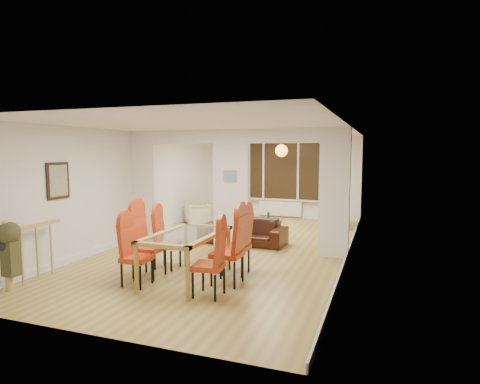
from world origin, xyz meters
The scene contains 24 objects.
floor centered at (0.00, 0.00, 0.00)m, with size 5.00×9.00×0.01m, color #A58A42.
room_walls centered at (0.00, 0.00, 1.30)m, with size 5.00×9.00×2.60m, color silver, non-canonical shape.
divider_wall centered at (0.00, 0.00, 1.30)m, with size 5.00×0.18×2.60m, color white.
bay_window_blinds centered at (0.00, 4.44, 1.50)m, with size 3.00×0.08×1.80m, color black.
radiator centered at (0.00, 4.40, 0.30)m, with size 1.40×0.08×0.50m, color white.
pendant_light centered at (0.30, 3.30, 2.15)m, with size 0.36×0.36×0.36m, color orange.
stair_newel centered at (-2.25, -3.20, 0.55)m, with size 0.40×1.20×1.10m, color tan, non-canonical shape.
wall_poster centered at (-2.47, -2.40, 1.60)m, with size 0.04×0.52×0.67m, color gray.
pillar_photo centered at (0.00, -0.10, 1.60)m, with size 0.30×0.03×0.25m, color #4C8CD8.
dining_table centered at (0.10, -2.35, 0.40)m, with size 0.96×1.70×0.80m, color olive, non-canonical shape.
dining_chair_la centered at (-0.54, -2.83, 0.52)m, with size 0.42×0.42×1.04m, color #A83011, non-canonical shape.
dining_chair_lb centered at (-0.60, -2.38, 0.59)m, with size 0.47×0.47×1.17m, color #A83011, non-canonical shape.
dining_chair_lc centered at (-0.56, -1.83, 0.52)m, with size 0.42×0.42×1.04m, color #A83011, non-canonical shape.
dining_chair_ra centered at (0.73, -2.88, 0.54)m, with size 0.43×0.43×1.08m, color #A83011, non-canonical shape.
dining_chair_rb centered at (0.79, -2.28, 0.59)m, with size 0.47×0.47×1.17m, color #A83011, non-canonical shape.
dining_chair_rc centered at (0.73, -1.74, 0.55)m, with size 0.44×0.44×1.11m, color #A83011, non-canonical shape.
sofa centered at (0.08, 0.52, 0.29)m, with size 2.00×0.78×0.58m, color black.
armchair centered at (-1.91, 2.32, 0.32)m, with size 0.71×0.69×0.64m, color beige.
person centered at (-1.18, 2.41, 0.94)m, with size 0.45×0.69×1.88m, color black.
television centered at (2.00, 3.20, 0.27)m, with size 0.12×0.93×0.53m, color black.
coffee_table centered at (0.03, 2.39, 0.11)m, with size 0.93×0.47×0.21m, color #2E2110, non-canonical shape.
bottle centered at (0.19, 2.33, 0.35)m, with size 0.07×0.07×0.28m, color #143F19.
bowl centered at (-0.21, 2.31, 0.24)m, with size 0.22×0.22×0.05m, color #2E2110.
shoes centered at (0.14, -0.48, 0.05)m, with size 0.24×0.26×0.10m, color black, non-canonical shape.
Camera 1 is at (3.10, -8.13, 2.13)m, focal length 30.00 mm.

